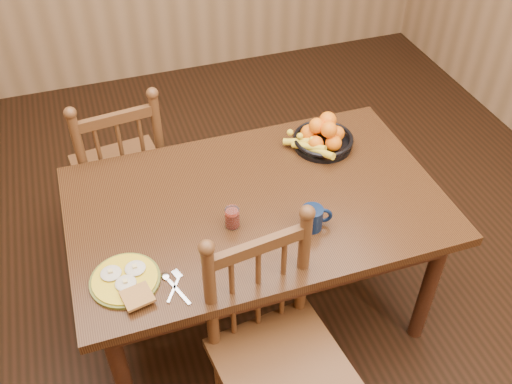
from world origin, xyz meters
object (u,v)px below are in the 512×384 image
object	(u,v)px
dining_table	(256,215)
chair_far	(121,172)
fruit_bowl	(322,137)
breakfast_plate	(126,280)
coffee_mug	(313,218)
chair_near	(276,352)

from	to	relation	value
dining_table	chair_far	bearing A→B (deg)	126.16
dining_table	fruit_bowl	size ratio (longest dim) A/B	4.94
breakfast_plate	coffee_mug	size ratio (longest dim) A/B	2.22
breakfast_plate	chair_near	bearing A→B (deg)	-32.64
dining_table	fruit_bowl	xyz separation A→B (m)	(0.42, 0.26, 0.14)
chair_near	fruit_bowl	xyz separation A→B (m)	(0.54, 0.85, 0.31)
coffee_mug	dining_table	bearing A→B (deg)	127.13
dining_table	fruit_bowl	bearing A→B (deg)	32.12
coffee_mug	fruit_bowl	bearing A→B (deg)	62.61
chair_near	fruit_bowl	bearing A→B (deg)	50.47
dining_table	chair_near	distance (m)	0.62
chair_near	coffee_mug	distance (m)	0.55
chair_far	chair_near	bearing A→B (deg)	100.71
dining_table	chair_far	size ratio (longest dim) A/B	1.59
chair_far	breakfast_plate	world-z (taller)	chair_far
chair_far	chair_near	size ratio (longest dim) A/B	0.98
breakfast_plate	fruit_bowl	world-z (taller)	fruit_bowl
breakfast_plate	coffee_mug	xyz separation A→B (m)	(0.77, 0.05, 0.04)
breakfast_plate	coffee_mug	bearing A→B (deg)	3.49
dining_table	chair_near	size ratio (longest dim) A/B	1.56
chair_near	fruit_bowl	distance (m)	1.05
chair_far	coffee_mug	size ratio (longest dim) A/B	7.56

